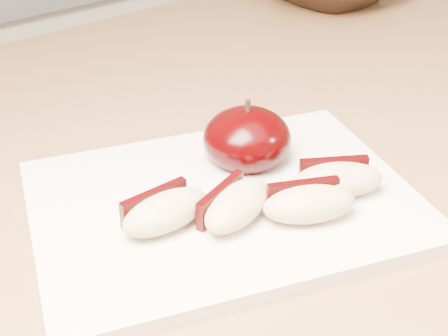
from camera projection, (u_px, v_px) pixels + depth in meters
cutting_board at (224, 203)px, 0.45m from camera, size 0.32×0.28×0.01m
apple_half at (247, 139)px, 0.49m from camera, size 0.09×0.09×0.06m
apple_wedge_a at (164, 211)px, 0.42m from camera, size 0.07×0.03×0.02m
apple_wedge_b at (235, 204)px, 0.42m from camera, size 0.07×0.05×0.02m
apple_wedge_c at (308, 203)px, 0.42m from camera, size 0.07×0.06×0.02m
apple_wedge_d at (338, 179)px, 0.45m from camera, size 0.07×0.06×0.02m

